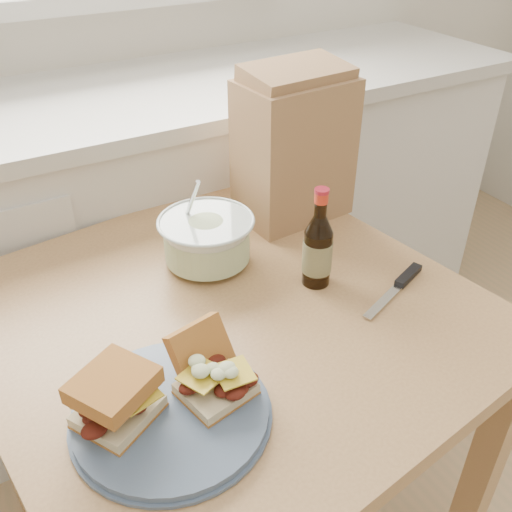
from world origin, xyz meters
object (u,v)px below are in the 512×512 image
coleslaw_bowl (207,241)px  beer_bottle (318,249)px  plate (171,413)px  paper_bag (294,151)px  dining_table (228,351)px

coleslaw_bowl → beer_bottle: bearing=-47.6°
plate → paper_bag: 0.68m
plate → beer_bottle: beer_bottle is taller
paper_bag → plate: bearing=-143.0°
beer_bottle → dining_table: bearing=154.3°
plate → coleslaw_bowl: bearing=56.5°
dining_table → paper_bag: 0.48m
coleslaw_bowl → dining_table: bearing=-103.7°
dining_table → paper_bag: (0.31, 0.25, 0.27)m
dining_table → beer_bottle: size_ratio=4.76×
dining_table → plate: size_ratio=3.38×
dining_table → coleslaw_bowl: size_ratio=5.00×
dining_table → paper_bag: paper_bag is taller
dining_table → plate: bearing=-143.3°
beer_bottle → coleslaw_bowl: bearing=110.5°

